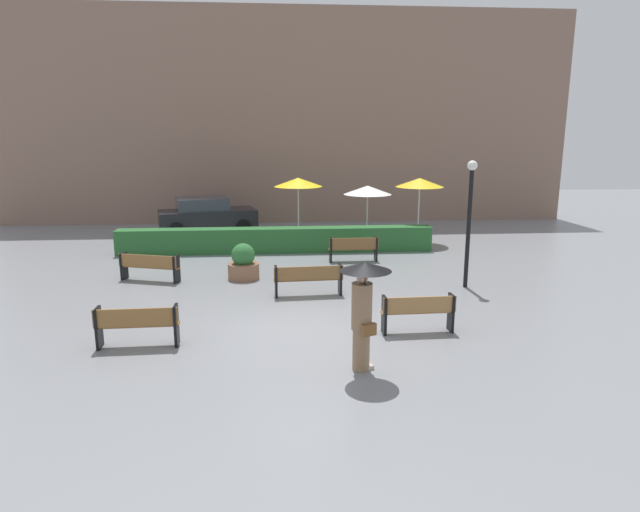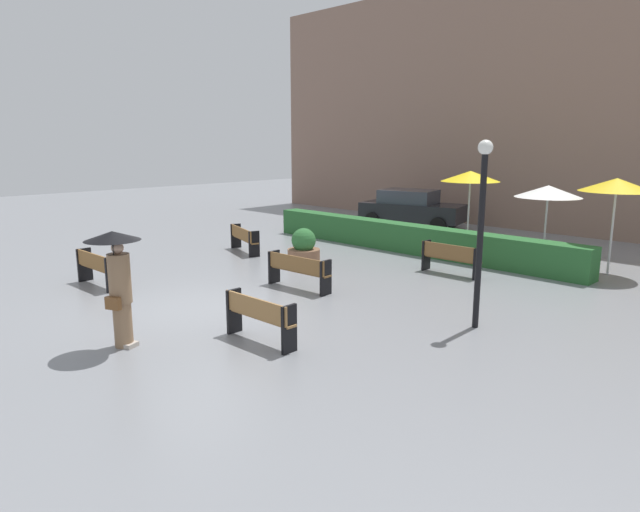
{
  "view_description": "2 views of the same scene",
  "coord_description": "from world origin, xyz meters",
  "px_view_note": "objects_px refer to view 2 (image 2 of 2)",
  "views": [
    {
      "loc": [
        -0.45,
        -11.55,
        4.31
      ],
      "look_at": [
        0.74,
        3.59,
        0.9
      ],
      "focal_mm": 30.6,
      "sensor_mm": 36.0,
      "label": 1
    },
    {
      "loc": [
        10.21,
        -6.33,
        3.6
      ],
      "look_at": [
        1.22,
        2.6,
        0.97
      ],
      "focal_mm": 31.51,
      "sensor_mm": 36.0,
      "label": 2
    }
  ],
  "objects_px": {
    "bench_near_right": "(259,315)",
    "planter_pot": "(304,249)",
    "bench_far_left": "(243,237)",
    "patio_umbrella_yellow_far": "(617,185)",
    "bench_back_row": "(450,257)",
    "parked_car": "(412,208)",
    "bench_mid_center": "(298,269)",
    "patio_umbrella_white": "(548,191)",
    "pedestrian_with_umbrella": "(118,274)",
    "bench_near_left": "(97,266)",
    "lamp_post": "(482,214)",
    "patio_umbrella_yellow": "(470,176)"
  },
  "relations": [
    {
      "from": "bench_mid_center",
      "to": "patio_umbrella_yellow",
      "type": "xyz_separation_m",
      "value": [
        0.04,
        7.79,
        1.9
      ]
    },
    {
      "from": "bench_mid_center",
      "to": "patio_umbrella_yellow_far",
      "type": "bearing_deg",
      "value": 55.58
    },
    {
      "from": "planter_pot",
      "to": "parked_car",
      "type": "distance_m",
      "value": 8.4
    },
    {
      "from": "patio_umbrella_yellow_far",
      "to": "parked_car",
      "type": "height_order",
      "value": "patio_umbrella_yellow_far"
    },
    {
      "from": "bench_mid_center",
      "to": "patio_umbrella_white",
      "type": "bearing_deg",
      "value": 69.35
    },
    {
      "from": "bench_mid_center",
      "to": "pedestrian_with_umbrella",
      "type": "xyz_separation_m",
      "value": [
        0.72,
        -4.87,
        0.83
      ]
    },
    {
      "from": "bench_far_left",
      "to": "pedestrian_with_umbrella",
      "type": "height_order",
      "value": "pedestrian_with_umbrella"
    },
    {
      "from": "planter_pot",
      "to": "patio_umbrella_white",
      "type": "distance_m",
      "value": 7.43
    },
    {
      "from": "bench_near_left",
      "to": "pedestrian_with_umbrella",
      "type": "relative_size",
      "value": 0.81
    },
    {
      "from": "patio_umbrella_yellow",
      "to": "patio_umbrella_white",
      "type": "distance_m",
      "value": 2.81
    },
    {
      "from": "bench_mid_center",
      "to": "parked_car",
      "type": "relative_size",
      "value": 0.42
    },
    {
      "from": "bench_far_left",
      "to": "patio_umbrella_yellow_far",
      "type": "bearing_deg",
      "value": 28.57
    },
    {
      "from": "bench_mid_center",
      "to": "lamp_post",
      "type": "height_order",
      "value": "lamp_post"
    },
    {
      "from": "bench_near_left",
      "to": "bench_back_row",
      "type": "relative_size",
      "value": 0.99
    },
    {
      "from": "patio_umbrella_yellow",
      "to": "bench_mid_center",
      "type": "bearing_deg",
      "value": -90.31
    },
    {
      "from": "bench_near_right",
      "to": "lamp_post",
      "type": "distance_m",
      "value": 4.56
    },
    {
      "from": "bench_near_left",
      "to": "planter_pot",
      "type": "bearing_deg",
      "value": 70.8
    },
    {
      "from": "bench_near_right",
      "to": "bench_mid_center",
      "type": "bearing_deg",
      "value": 126.74
    },
    {
      "from": "bench_back_row",
      "to": "patio_umbrella_white",
      "type": "relative_size",
      "value": 0.75
    },
    {
      "from": "pedestrian_with_umbrella",
      "to": "planter_pot",
      "type": "height_order",
      "value": "pedestrian_with_umbrella"
    },
    {
      "from": "bench_far_left",
      "to": "pedestrian_with_umbrella",
      "type": "bearing_deg",
      "value": -51.47
    },
    {
      "from": "bench_far_left",
      "to": "pedestrian_with_umbrella",
      "type": "xyz_separation_m",
      "value": [
        5.37,
        -6.75,
        0.84
      ]
    },
    {
      "from": "lamp_post",
      "to": "patio_umbrella_white",
      "type": "relative_size",
      "value": 1.58
    },
    {
      "from": "lamp_post",
      "to": "patio_umbrella_white",
      "type": "bearing_deg",
      "value": 104.03
    },
    {
      "from": "patio_umbrella_yellow_far",
      "to": "planter_pot",
      "type": "bearing_deg",
      "value": -142.74
    },
    {
      "from": "bench_near_left",
      "to": "bench_mid_center",
      "type": "bearing_deg",
      "value": 42.23
    },
    {
      "from": "bench_back_row",
      "to": "pedestrian_with_umbrella",
      "type": "bearing_deg",
      "value": -96.85
    },
    {
      "from": "bench_back_row",
      "to": "bench_near_right",
      "type": "distance_m",
      "value": 7.01
    },
    {
      "from": "bench_mid_center",
      "to": "bench_near_right",
      "type": "distance_m",
      "value": 3.76
    },
    {
      "from": "bench_near_right",
      "to": "planter_pot",
      "type": "relative_size",
      "value": 1.5
    },
    {
      "from": "patio_umbrella_yellow",
      "to": "bench_back_row",
      "type": "bearing_deg",
      "value": -65.41
    },
    {
      "from": "pedestrian_with_umbrella",
      "to": "parked_car",
      "type": "height_order",
      "value": "pedestrian_with_umbrella"
    },
    {
      "from": "bench_back_row",
      "to": "lamp_post",
      "type": "relative_size",
      "value": 0.47
    },
    {
      "from": "planter_pot",
      "to": "patio_umbrella_yellow_far",
      "type": "xyz_separation_m",
      "value": [
        6.69,
        5.09,
        1.96
      ]
    },
    {
      "from": "patio_umbrella_white",
      "to": "patio_umbrella_yellow_far",
      "type": "xyz_separation_m",
      "value": [
        2.0,
        -0.45,
        0.33
      ]
    },
    {
      "from": "patio_umbrella_yellow_far",
      "to": "parked_car",
      "type": "xyz_separation_m",
      "value": [
        -8.79,
        3.04,
        -1.61
      ]
    },
    {
      "from": "pedestrian_with_umbrella",
      "to": "patio_umbrella_white",
      "type": "xyz_separation_m",
      "value": [
        2.1,
        12.35,
        0.77
      ]
    },
    {
      "from": "bench_near_right",
      "to": "pedestrian_with_umbrella",
      "type": "distance_m",
      "value": 2.54
    },
    {
      "from": "lamp_post",
      "to": "pedestrian_with_umbrella",
      "type": "bearing_deg",
      "value": -125.41
    },
    {
      "from": "patio_umbrella_yellow",
      "to": "patio_umbrella_yellow_far",
      "type": "distance_m",
      "value": 4.84
    },
    {
      "from": "bench_near_right",
      "to": "bench_back_row",
      "type": "bearing_deg",
      "value": 93.82
    },
    {
      "from": "bench_mid_center",
      "to": "bench_back_row",
      "type": "xyz_separation_m",
      "value": [
        1.78,
        3.98,
        -0.01
      ]
    },
    {
      "from": "bench_mid_center",
      "to": "pedestrian_with_umbrella",
      "type": "height_order",
      "value": "pedestrian_with_umbrella"
    },
    {
      "from": "bench_mid_center",
      "to": "pedestrian_with_umbrella",
      "type": "relative_size",
      "value": 0.9
    },
    {
      "from": "planter_pot",
      "to": "patio_umbrella_yellow_far",
      "type": "distance_m",
      "value": 8.63
    },
    {
      "from": "patio_umbrella_white",
      "to": "patio_umbrella_yellow_far",
      "type": "bearing_deg",
      "value": -12.54
    },
    {
      "from": "bench_back_row",
      "to": "parked_car",
      "type": "bearing_deg",
      "value": 133.3
    },
    {
      "from": "bench_back_row",
      "to": "bench_mid_center",
      "type": "bearing_deg",
      "value": -114.14
    },
    {
      "from": "bench_mid_center",
      "to": "patio_umbrella_yellow",
      "type": "distance_m",
      "value": 8.02
    },
    {
      "from": "patio_umbrella_yellow",
      "to": "bench_far_left",
      "type": "bearing_deg",
      "value": -128.47
    }
  ]
}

